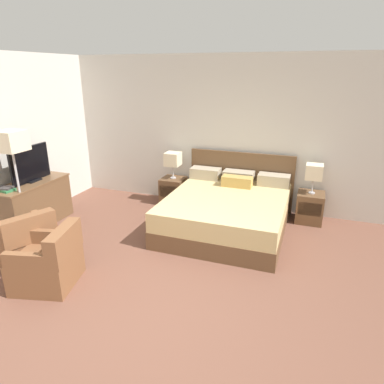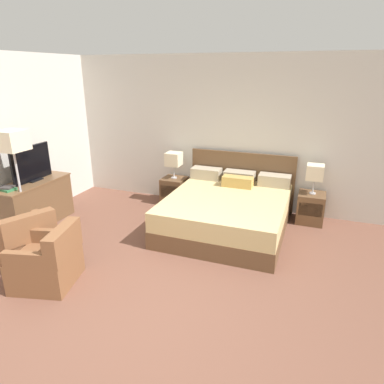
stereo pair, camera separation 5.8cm
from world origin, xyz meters
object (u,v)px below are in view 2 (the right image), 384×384
object	(u,v)px
table_lamp_right	(315,172)
armchair_by_window	(26,242)
dresser	(34,202)
floor_lamp	(13,147)
nightstand_left	(174,191)
table_lamp_left	(174,159)
book_red_cover	(8,189)
armchair_companion	(48,262)
bed	(227,211)
tv	(31,164)
book_blue_cover	(6,187)
nightstand_right	(311,208)

from	to	relation	value
table_lamp_right	armchair_by_window	bearing A→B (deg)	-142.78
dresser	floor_lamp	size ratio (longest dim) A/B	0.77
nightstand_left	table_lamp_right	size ratio (longest dim) A/B	1.02
table_lamp_left	book_red_cover	world-z (taller)	table_lamp_left
book_red_cover	armchair_by_window	world-z (taller)	book_red_cover
table_lamp_right	armchair_companion	bearing A→B (deg)	-133.98
bed	dresser	bearing A→B (deg)	-162.70
table_lamp_left	tv	xyz separation A→B (m)	(-1.83, -1.66, 0.15)
book_blue_cover	nightstand_right	bearing A→B (deg)	26.43
bed	tv	bearing A→B (deg)	-163.84
table_lamp_left	book_red_cover	bearing A→B (deg)	-129.60
armchair_companion	book_red_cover	bearing A→B (deg)	149.69
tv	armchair_by_window	xyz separation A→B (m)	(0.79, -1.07, -0.76)
table_lamp_left	tv	bearing A→B (deg)	-137.73
armchair_by_window	bed	bearing A→B (deg)	40.40
nightstand_left	floor_lamp	xyz separation A→B (m)	(-1.60, -2.17, 1.19)
nightstand_right	dresser	size ratio (longest dim) A/B	0.40
nightstand_right	bed	bearing A→B (deg)	-149.34
table_lamp_left	table_lamp_right	size ratio (longest dim) A/B	1.00
nightstand_left	table_lamp_right	xyz separation A→B (m)	(2.56, 0.00, 0.64)
bed	book_blue_cover	world-z (taller)	bed
nightstand_left	table_lamp_left	xyz separation A→B (m)	(-0.00, 0.00, 0.64)
book_red_cover	nightstand_left	bearing A→B (deg)	50.38
book_blue_cover	armchair_companion	world-z (taller)	book_blue_cover
bed	floor_lamp	world-z (taller)	floor_lamp
tv	armchair_companion	world-z (taller)	tv
tv	book_red_cover	bearing A→B (deg)	-88.46
table_lamp_left	dresser	xyz separation A→B (m)	(-1.83, -1.73, -0.50)
nightstand_left	armchair_by_window	world-z (taller)	armchair_by_window
tv	armchair_companion	size ratio (longest dim) A/B	0.96
nightstand_left	tv	size ratio (longest dim) A/B	0.65
dresser	bed	bearing A→B (deg)	17.30
nightstand_left	armchair_by_window	xyz separation A→B (m)	(-1.03, -2.73, 0.02)
nightstand_right	armchair_companion	bearing A→B (deg)	-134.00
nightstand_left	table_lamp_right	bearing A→B (deg)	0.03
tv	bed	bearing A→B (deg)	16.16
table_lamp_right	floor_lamp	bearing A→B (deg)	-152.49
nightstand_left	book_red_cover	distance (m)	2.89
nightstand_left	tv	distance (m)	2.59
nightstand_right	table_lamp_right	xyz separation A→B (m)	(0.00, 0.00, 0.64)
nightstand_right	book_red_cover	size ratio (longest dim) A/B	2.70
bed	nightstand_right	bearing A→B (deg)	30.66
floor_lamp	book_red_cover	bearing A→B (deg)	-173.19
bed	book_blue_cover	size ratio (longest dim) A/B	10.88
nightstand_right	armchair_by_window	size ratio (longest dim) A/B	0.57
table_lamp_right	dresser	distance (m)	4.75
book_blue_cover	floor_lamp	xyz separation A→B (m)	(0.25, 0.03, 0.64)
book_red_cover	armchair_companion	distance (m)	1.75
table_lamp_right	armchair_companion	world-z (taller)	table_lamp_right
table_lamp_left	tv	distance (m)	2.48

